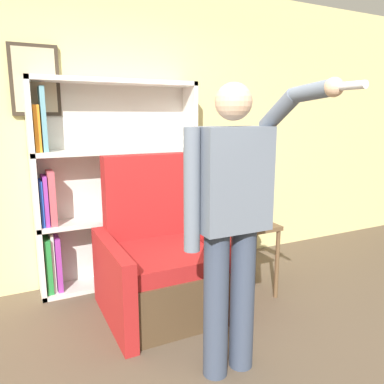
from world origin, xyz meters
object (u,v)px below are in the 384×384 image
object	(u,v)px
bookcase	(107,189)
person_standing	(232,216)
side_table	(251,239)
armchair	(160,265)
table_lamp	(253,181)

from	to	relation	value
bookcase	person_standing	xyz separation A→B (m)	(0.33, -1.59, 0.09)
bookcase	side_table	size ratio (longest dim) A/B	2.89
armchair	table_lamp	distance (m)	1.04
armchair	table_lamp	size ratio (longest dim) A/B	2.54
armchair	table_lamp	bearing A→B (deg)	-8.72
bookcase	armchair	distance (m)	0.89
bookcase	side_table	distance (m)	1.37
armchair	side_table	bearing A→B (deg)	-8.72
bookcase	person_standing	size ratio (longest dim) A/B	1.08
side_table	table_lamp	xyz separation A→B (m)	(-0.00, 0.00, 0.52)
table_lamp	bookcase	bearing A→B (deg)	143.05
side_table	table_lamp	size ratio (longest dim) A/B	1.32
bookcase	table_lamp	size ratio (longest dim) A/B	3.83
armchair	side_table	distance (m)	0.82
armchair	table_lamp	xyz separation A→B (m)	(0.80, -0.12, 0.65)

